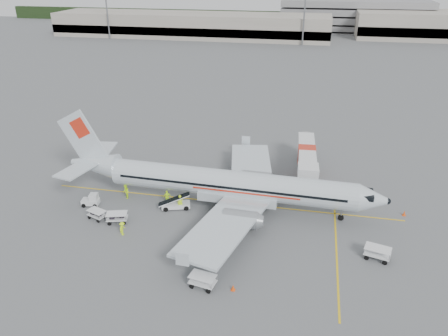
% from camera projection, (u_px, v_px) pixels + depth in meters
% --- Properties ---
extents(ground, '(360.00, 360.00, 0.00)m').
position_uv_depth(ground, '(221.00, 202.00, 54.89)').
color(ground, '#56595B').
extents(stripe_lead, '(44.00, 0.20, 0.01)m').
position_uv_depth(stripe_lead, '(221.00, 202.00, 54.88)').
color(stripe_lead, yellow).
rests_on(stripe_lead, ground).
extents(stripe_cross, '(0.20, 20.00, 0.01)m').
position_uv_depth(stripe_cross, '(337.00, 253.00, 45.23)').
color(stripe_cross, yellow).
rests_on(stripe_cross, ground).
extents(terminal_west, '(110.00, 22.00, 9.00)m').
position_uv_depth(terminal_west, '(191.00, 25.00, 175.41)').
color(terminal_west, gray).
rests_on(terminal_west, ground).
extents(parking_garage, '(62.00, 24.00, 14.00)m').
position_uv_depth(parking_garage, '(354.00, 14.00, 189.01)').
color(parking_garage, slate).
rests_on(parking_garage, ground).
extents(treeline, '(300.00, 3.00, 6.00)m').
position_uv_depth(treeline, '(297.00, 18.00, 208.58)').
color(treeline, black).
rests_on(treeline, ground).
extents(mast_west, '(3.20, 1.20, 22.00)m').
position_uv_depth(mast_west, '(107.00, 9.00, 167.50)').
color(mast_west, slate).
rests_on(mast_west, ground).
extents(mast_center, '(3.20, 1.20, 22.00)m').
position_uv_depth(mast_center, '(304.00, 13.00, 153.77)').
color(mast_center, slate).
rests_on(mast_center, ground).
extents(aircraft, '(40.20, 32.05, 10.79)m').
position_uv_depth(aircraft, '(231.00, 167.00, 51.55)').
color(aircraft, silver).
rests_on(aircraft, ground).
extents(jet_bridge, '(3.89, 15.99, 4.16)m').
position_uv_depth(jet_bridge, '(306.00, 161.00, 61.24)').
color(jet_bridge, silver).
rests_on(jet_bridge, ground).
extents(belt_loader, '(4.89, 3.04, 2.49)m').
position_uv_depth(belt_loader, '(176.00, 199.00, 52.97)').
color(belt_loader, silver).
rests_on(belt_loader, ground).
extents(tug_fore, '(2.38, 1.86, 1.62)m').
position_uv_depth(tug_fore, '(249.00, 216.00, 50.39)').
color(tug_fore, silver).
rests_on(tug_fore, ground).
extents(tug_mid, '(2.10, 1.40, 1.51)m').
position_uv_depth(tug_mid, '(230.00, 211.00, 51.35)').
color(tug_mid, silver).
rests_on(tug_mid, ground).
extents(tug_aft, '(2.22, 1.47, 1.60)m').
position_uv_depth(tug_aft, '(90.00, 200.00, 53.78)').
color(tug_aft, silver).
rests_on(tug_aft, ground).
extents(cart_loaded_a, '(2.65, 1.98, 1.23)m').
position_uv_depth(cart_loaded_a, '(117.00, 218.00, 50.33)').
color(cart_loaded_a, silver).
rests_on(cart_loaded_a, ground).
extents(cart_loaded_b, '(2.47, 1.97, 1.13)m').
position_uv_depth(cart_loaded_b, '(97.00, 215.00, 51.06)').
color(cart_loaded_b, silver).
rests_on(cart_loaded_b, ground).
extents(cart_empty_a, '(2.65, 1.87, 1.27)m').
position_uv_depth(cart_empty_a, '(203.00, 281.00, 40.29)').
color(cart_empty_a, silver).
rests_on(cart_empty_a, ground).
extents(cart_empty_b, '(2.85, 2.12, 1.33)m').
position_uv_depth(cart_empty_b, '(377.00, 253.00, 44.09)').
color(cart_empty_b, silver).
rests_on(cart_empty_b, ground).
extents(cone_nose, '(0.41, 0.41, 0.66)m').
position_uv_depth(cone_nose, '(404.00, 213.00, 51.81)').
color(cone_nose, '#E74A10').
rests_on(cone_nose, ground).
extents(cone_port, '(0.38, 0.38, 0.62)m').
position_uv_depth(cone_port, '(257.00, 148.00, 70.13)').
color(cone_port, '#E74A10').
rests_on(cone_port, ground).
extents(cone_stbd, '(0.39, 0.39, 0.64)m').
position_uv_depth(cone_stbd, '(233.00, 287.00, 39.98)').
color(cone_stbd, '#E74A10').
rests_on(cone_stbd, ground).
extents(crew_a, '(0.82, 0.69, 1.90)m').
position_uv_depth(crew_a, '(180.00, 202.00, 52.88)').
color(crew_a, '#BCE814').
rests_on(crew_a, ground).
extents(crew_b, '(1.03, 1.13, 1.88)m').
position_uv_depth(crew_b, '(126.00, 192.00, 55.36)').
color(crew_b, '#BCE814').
rests_on(crew_b, ground).
extents(crew_c, '(0.62, 1.05, 1.61)m').
position_uv_depth(crew_c, '(122.00, 229.00, 47.94)').
color(crew_c, '#BCE814').
rests_on(crew_c, ground).
extents(crew_d, '(1.09, 0.78, 1.71)m').
position_uv_depth(crew_d, '(167.00, 197.00, 54.31)').
color(crew_d, '#BCE814').
rests_on(crew_d, ground).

